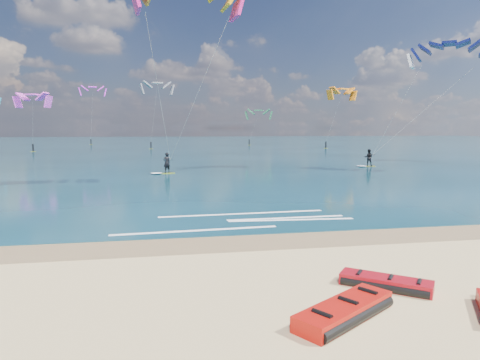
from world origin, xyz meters
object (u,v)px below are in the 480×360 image
object	(u,v)px
kitesurfer_main	(176,78)
kitesurfer_far	(409,99)
packed_kite_left	(344,319)
packed_kite_mid	(385,288)

from	to	relation	value
kitesurfer_main	kitesurfer_far	size ratio (longest dim) A/B	1.15
packed_kite_left	kitesurfer_far	distance (m)	39.32
kitesurfer_far	kitesurfer_main	bearing A→B (deg)	-158.75
kitesurfer_main	packed_kite_mid	bearing A→B (deg)	-90.98
kitesurfer_main	kitesurfer_far	world-z (taller)	kitesurfer_main
packed_kite_mid	kitesurfer_main	world-z (taller)	kitesurfer_main
packed_kite_left	packed_kite_mid	bearing A→B (deg)	6.60
packed_kite_left	packed_kite_mid	distance (m)	2.39
packed_kite_mid	kitesurfer_far	size ratio (longest dim) A/B	0.18
packed_kite_left	kitesurfer_far	size ratio (longest dim) A/B	0.22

